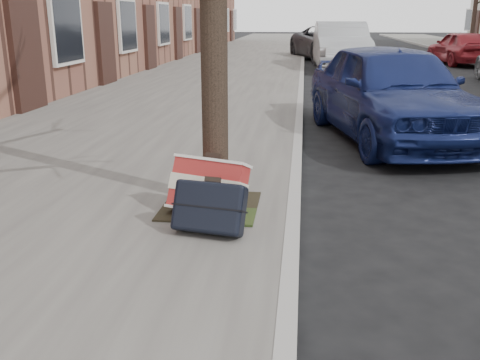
# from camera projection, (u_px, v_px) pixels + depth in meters

# --- Properties ---
(ground) EXTENTS (120.00, 120.00, 0.00)m
(ground) POSITION_uv_depth(u_px,v_px,m) (480.00, 298.00, 3.51)
(ground) COLOR black
(ground) RESTS_ON ground
(near_sidewalk) EXTENTS (5.00, 70.00, 0.12)m
(near_sidewalk) POSITION_uv_depth(u_px,v_px,m) (230.00, 68.00, 18.14)
(near_sidewalk) COLOR slate
(near_sidewalk) RESTS_ON ground
(dirt_patch) EXTENTS (0.85, 0.85, 0.02)m
(dirt_patch) POSITION_uv_depth(u_px,v_px,m) (210.00, 206.00, 4.83)
(dirt_patch) COLOR black
(dirt_patch) RESTS_ON near_sidewalk
(suitcase_red) EXTENTS (0.73, 0.55, 0.50)m
(suitcase_red) POSITION_uv_depth(u_px,v_px,m) (208.00, 187.00, 4.56)
(suitcase_red) COLOR maroon
(suitcase_red) RESTS_ON near_sidewalk
(suitcase_navy) EXTENTS (0.61, 0.43, 0.44)m
(suitcase_navy) POSITION_uv_depth(u_px,v_px,m) (210.00, 207.00, 4.18)
(suitcase_navy) COLOR black
(suitcase_navy) RESTS_ON near_sidewalk
(car_near_front) EXTENTS (2.55, 4.45, 1.42)m
(car_near_front) POSITION_uv_depth(u_px,v_px,m) (391.00, 91.00, 7.81)
(car_near_front) COLOR #131D51
(car_near_front) RESTS_ON ground
(car_near_mid) EXTENTS (1.83, 4.86, 1.59)m
(car_near_mid) POSITION_uv_depth(u_px,v_px,m) (341.00, 46.00, 18.26)
(car_near_mid) COLOR #ADB1B5
(car_near_mid) RESTS_ON ground
(car_near_back) EXTENTS (3.62, 5.47, 1.40)m
(car_near_back) POSITION_uv_depth(u_px,v_px,m) (330.00, 43.00, 22.08)
(car_near_back) COLOR #3B3B40
(car_near_back) RESTS_ON ground
(car_far_back) EXTENTS (1.95, 3.88, 1.27)m
(car_far_back) POSITION_uv_depth(u_px,v_px,m) (461.00, 47.00, 19.95)
(car_far_back) COLOR maroon
(car_far_back) RESTS_ON ground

